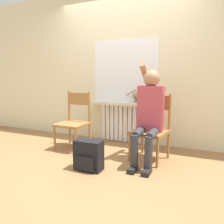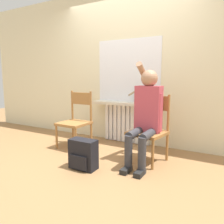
# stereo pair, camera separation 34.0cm
# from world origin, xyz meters

# --- Properties ---
(ground_plane) EXTENTS (12.00, 12.00, 0.00)m
(ground_plane) POSITION_xyz_m (0.00, 0.00, 0.00)
(ground_plane) COLOR olive
(wall_with_window) EXTENTS (7.00, 0.06, 2.70)m
(wall_with_window) POSITION_xyz_m (0.00, 1.23, 1.35)
(wall_with_window) COLOR beige
(wall_with_window) RESTS_ON ground_plane
(radiator) EXTENTS (0.86, 0.08, 0.69)m
(radiator) POSITION_xyz_m (-0.00, 1.15, 0.34)
(radiator) COLOR white
(radiator) RESTS_ON ground_plane
(windowsill) EXTENTS (1.22, 0.25, 0.05)m
(windowsill) POSITION_xyz_m (0.00, 1.07, 0.71)
(windowsill) COLOR beige
(windowsill) RESTS_ON radiator
(window_glass) EXTENTS (1.17, 0.01, 1.07)m
(window_glass) POSITION_xyz_m (0.00, 1.20, 1.27)
(window_glass) COLOR white
(window_glass) RESTS_ON windowsill
(chair_left) EXTENTS (0.47, 0.47, 0.93)m
(chair_left) POSITION_xyz_m (-0.64, 0.52, 0.46)
(chair_left) COLOR #9E6B38
(chair_left) RESTS_ON ground_plane
(chair_right) EXTENTS (0.53, 0.53, 0.93)m
(chair_right) POSITION_xyz_m (0.65, 0.52, 0.46)
(chair_right) COLOR #9E6B38
(chair_right) RESTS_ON ground_plane
(person) EXTENTS (0.36, 0.98, 1.37)m
(person) POSITION_xyz_m (0.64, 0.41, 0.70)
(person) COLOR #333338
(person) RESTS_ON ground_plane
(cat) EXTENTS (0.48, 0.11, 0.23)m
(cat) POSITION_xyz_m (0.34, 1.10, 0.87)
(cat) COLOR #9E896B
(cat) RESTS_ON windowsill
(backpack) EXTENTS (0.36, 0.21, 0.38)m
(backpack) POSITION_xyz_m (0.02, -0.17, 0.19)
(backpack) COLOR black
(backpack) RESTS_ON ground_plane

